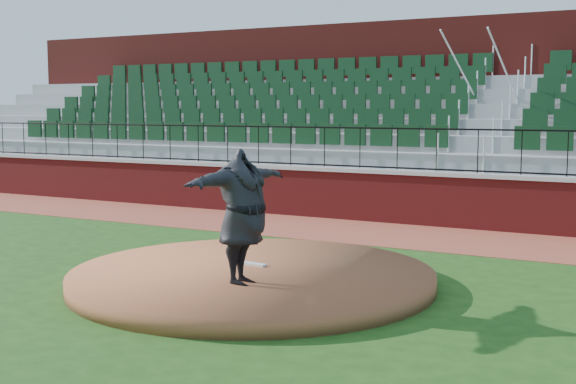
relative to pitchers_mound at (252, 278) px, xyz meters
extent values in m
plane|color=#1C4213|center=(-0.31, 0.25, -0.12)|extent=(90.00, 90.00, 0.00)
cube|color=brown|center=(-0.31, 5.65, -0.12)|extent=(34.00, 3.20, 0.01)
cube|color=maroon|center=(-0.31, 7.25, 0.47)|extent=(34.00, 0.35, 1.20)
cube|color=#B7B7B7|center=(-0.31, 7.25, 1.12)|extent=(34.00, 0.45, 0.10)
cube|color=maroon|center=(-0.31, 12.77, 2.62)|extent=(34.00, 0.50, 5.50)
cylinder|color=brown|center=(0.00, 0.00, 0.00)|extent=(5.75, 5.75, 0.25)
cube|color=silver|center=(-0.21, 0.31, 0.14)|extent=(0.54, 0.18, 0.04)
imported|color=black|center=(0.37, -0.86, 1.11)|extent=(0.69, 2.43, 1.97)
camera|label=1|loc=(6.13, -10.04, 2.68)|focal=47.23mm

